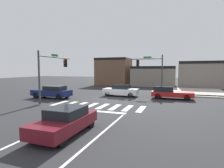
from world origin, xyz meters
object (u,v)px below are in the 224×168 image
traffic_signal_southwest (53,67)px  car_red (170,93)px  car_navy (52,92)px  traffic_signal_northeast (151,68)px  car_maroon (65,121)px  car_white (121,90)px

traffic_signal_southwest → car_red: traffic_signal_southwest is taller
car_navy → traffic_signal_northeast: bearing=-142.2°
car_maroon → car_white: bearing=4.8°
car_red → car_white: bearing=179.7°
car_red → car_maroon: bearing=-109.0°
traffic_signal_northeast → car_white: bearing=49.4°
traffic_signal_northeast → car_maroon: traffic_signal_northeast is taller
car_white → car_red: 6.02m
car_navy → car_red: (13.30, 4.33, -0.05)m
traffic_signal_northeast → car_navy: size_ratio=1.15×
traffic_signal_southwest → car_white: 8.82m
traffic_signal_northeast → car_red: 5.59m
traffic_signal_southwest → car_white: (6.08, 5.68, -2.91)m
car_white → car_maroon: bearing=-85.2°
traffic_signal_southwest → traffic_signal_northeast: traffic_signal_northeast is taller
traffic_signal_southwest → car_maroon: (7.26, -8.40, -2.95)m
car_maroon → traffic_signal_southwest: bearing=40.8°
traffic_signal_northeast → car_maroon: bearing=83.4°
traffic_signal_northeast → car_red: traffic_signal_northeast is taller
traffic_signal_northeast → car_white: size_ratio=1.24×
car_white → car_red: car_white is taller
traffic_signal_southwest → car_navy: 3.39m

